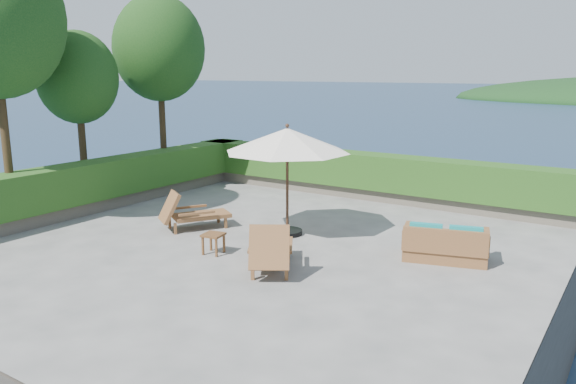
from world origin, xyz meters
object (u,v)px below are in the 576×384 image
Objects in this scene: side_table at (213,237)px; patio_umbrella at (287,141)px; lounge_left at (191,213)px; lounge_right at (271,249)px; wicker_loveseat at (445,246)px.

patio_umbrella is at bearing 75.84° from side_table.
lounge_left is (-2.19, -0.88, -1.79)m from patio_umbrella.
lounge_right is at bearing 10.09° from lounge_left.
lounge_left is at bearing -158.04° from patio_umbrella.
lounge_right is 3.53m from wicker_loveseat.
lounge_left reaches higher than side_table.
lounge_left is 0.97× the size of wicker_loveseat.
patio_umbrella is at bearing 83.94° from lounge_right.
wicker_loveseat is (2.60, 2.38, -0.12)m from lounge_right.
wicker_loveseat is at bearing 10.50° from lounge_right.
lounge_right is at bearing -153.18° from wicker_loveseat.
lounge_right is 4.00× the size of side_table.
patio_umbrella is 1.95× the size of lounge_right.
lounge_left is at bearing 145.77° from side_table.
patio_umbrella reaches higher than lounge_right.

